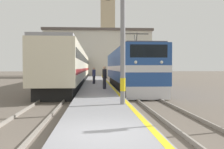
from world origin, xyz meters
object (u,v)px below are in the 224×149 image
Objects in this scene: locomotive_train at (128,69)px; clock_tower at (108,22)px; second_waiting_passenger at (94,75)px; passenger_train at (76,67)px; catenary_mast at (125,25)px; person_on_platform at (104,77)px.

clock_tower is at bearing 89.49° from locomotive_train.
clock_tower is at bearing 85.08° from second_waiting_passenger.
clock_tower reaches higher than passenger_train.
catenary_mast is at bearing -80.86° from passenger_train.
catenary_mast is at bearing -97.98° from locomotive_train.
passenger_train is at bearing 99.14° from catenary_mast.
locomotive_train reaches higher than person_on_platform.
passenger_train reaches higher than second_waiting_passenger.
second_waiting_passenger is 0.06× the size of clock_tower.
person_on_platform is 6.56m from second_waiting_passenger.
person_on_platform is 51.61m from clock_tower.
locomotive_train is at bearing -22.35° from second_waiting_passenger.
clock_tower is (6.24, 34.11, 12.05)m from passenger_train.
catenary_mast is 4.06× the size of person_on_platform.
passenger_train is 5.94× the size of catenary_mast.
catenary_mast is 0.27× the size of clock_tower.
person_on_platform is at bearing -116.00° from locomotive_train.
locomotive_train reaches higher than second_waiting_passenger.
clock_tower is (0.40, 44.75, 12.28)m from locomotive_train.
passenger_train is 9.64m from second_waiting_passenger.
passenger_train is (-5.84, 10.64, 0.23)m from locomotive_train.
locomotive_train is at bearing -61.22° from passenger_train.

